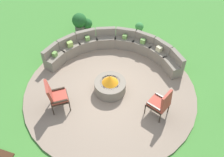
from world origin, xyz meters
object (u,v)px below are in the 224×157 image
Objects in this scene: potted_plant_4 at (139,28)px; potted_plant_1 at (87,25)px; curved_stone_bench at (114,49)px; lounge_chair_front_right at (161,103)px; potted_plant_3 at (80,22)px; fire_pit at (110,85)px; lounge_chair_front_left at (55,95)px.

potted_plant_1 is at bearing -166.48° from potted_plant_4.
curved_stone_bench reaches higher than potted_plant_1.
lounge_chair_front_right reaches higher than potted_plant_3.
fire_pit is 1.85m from curved_stone_bench.
curved_stone_bench is 3.13m from lounge_chair_front_left.
potted_plant_1 is 2.21m from potted_plant_4.
potted_plant_4 is at bearing 43.73° from lounge_chair_front_right.
curved_stone_bench is at bearing 103.52° from fire_pit.
lounge_chair_front_left reaches higher than potted_plant_3.
fire_pit is 3.53m from potted_plant_4.
potted_plant_1 is (-2.03, 3.01, -0.00)m from fire_pit.
potted_plant_4 is at bearing 88.03° from fire_pit.
potted_plant_3 is (-2.31, 2.86, 0.16)m from fire_pit.
lounge_chair_front_left is 1.28× the size of potted_plant_3.
curved_stone_bench is 4.32× the size of lounge_chair_front_left.
potted_plant_1 is (-0.66, 4.19, -0.30)m from lounge_chair_front_left.
potted_plant_1 is 0.36m from potted_plant_3.
potted_plant_4 is (-1.62, 3.98, -0.32)m from lounge_chair_front_right.
curved_stone_bench is 5.54× the size of potted_plant_3.
potted_plant_3 is at bearing 72.29° from lounge_chair_front_right.
potted_plant_1 is 0.67× the size of potted_plant_3.
lounge_chair_front_right is 4.31m from potted_plant_4.
potted_plant_3 reaches higher than potted_plant_4.
lounge_chair_front_right reaches higher than potted_plant_1.
potted_plant_3 is at bearing 157.17° from lounge_chair_front_left.
fire_pit is 1.99× the size of potted_plant_4.
potted_plant_3 is (-4.05, 3.32, -0.12)m from lounge_chair_front_right.
potted_plant_4 is (2.15, 0.52, -0.03)m from potted_plant_1.
fire_pit is 0.99× the size of lounge_chair_front_right.
potted_plant_4 is at bearing 13.52° from potted_plant_1.
lounge_chair_front_right is at bearing 67.14° from lounge_chair_front_left.
lounge_chair_front_right is at bearing -46.02° from curved_stone_bench.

